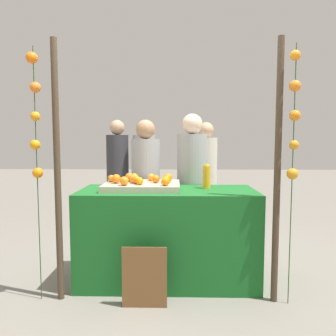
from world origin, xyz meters
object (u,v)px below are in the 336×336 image
at_px(juice_bottle, 207,177).
at_px(vendor_left, 146,195).
at_px(orange_0, 166,180).
at_px(vendor_right, 192,193).
at_px(chalkboard_sign, 145,278).
at_px(stall_counter, 168,235).
at_px(orange_1, 165,182).

height_order(juice_bottle, vendor_left, vendor_left).
xyz_separation_m(orange_0, vendor_right, (0.28, 0.56, -0.23)).
height_order(orange_0, chalkboard_sign, orange_0).
bearing_deg(stall_counter, chalkboard_sign, -108.64).
bearing_deg(chalkboard_sign, vendor_right, 67.50).
relative_size(orange_0, orange_1, 0.96).
bearing_deg(chalkboard_sign, orange_1, 67.18).
relative_size(stall_counter, orange_0, 22.65).
xyz_separation_m(orange_1, vendor_left, (-0.25, 0.72, -0.26)).
xyz_separation_m(orange_0, chalkboard_sign, (-0.16, -0.52, -0.76)).
bearing_deg(orange_0, stall_counter, 47.93).
bearing_deg(orange_0, chalkboard_sign, -107.57).
relative_size(orange_0, vendor_right, 0.04).
relative_size(vendor_left, vendor_right, 0.96).
distance_m(juice_bottle, vendor_right, 0.52).
xyz_separation_m(chalkboard_sign, vendor_right, (0.45, 1.08, 0.54)).
distance_m(orange_1, vendor_right, 0.78).
relative_size(juice_bottle, vendor_right, 0.14).
xyz_separation_m(juice_bottle, vendor_right, (-0.12, 0.45, -0.24)).
bearing_deg(juice_bottle, orange_1, -149.25).
relative_size(stall_counter, vendor_right, 1.01).
distance_m(stall_counter, orange_1, 0.58).
bearing_deg(vendor_left, juice_bottle, -36.07).
distance_m(stall_counter, vendor_left, 0.70).
distance_m(stall_counter, chalkboard_sign, 0.60).
distance_m(juice_bottle, chalkboard_sign, 1.15).
bearing_deg(juice_bottle, vendor_right, 105.42).
xyz_separation_m(orange_0, orange_1, (-0.00, -0.13, 0.00)).
bearing_deg(stall_counter, juice_bottle, 13.46).
bearing_deg(stall_counter, orange_0, -132.07).
bearing_deg(chalkboard_sign, stall_counter, 71.36).
distance_m(orange_0, orange_1, 0.13).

